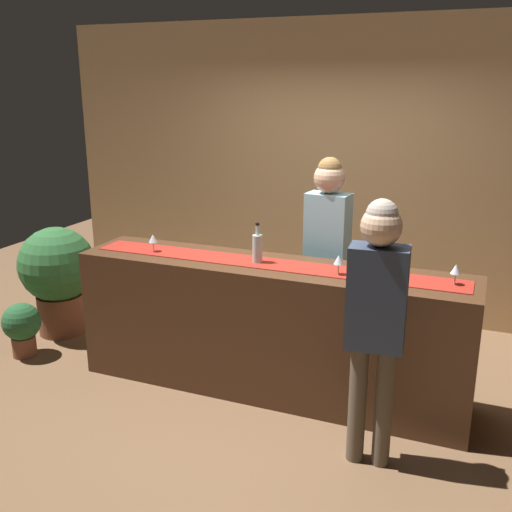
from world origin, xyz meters
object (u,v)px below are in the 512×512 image
wine_glass_far_end (339,260)px  potted_plant_tall (58,273)px  wine_glass_near_customer (456,270)px  potted_plant_small (22,326)px  wine_glass_mid_counter (153,239)px  bartender (327,239)px  customer_sipping (376,307)px  wine_bottle_green (377,263)px  wine_bottle_clear (257,248)px

wine_glass_far_end → potted_plant_tall: (-2.75, 0.34, -0.53)m
wine_glass_near_customer → potted_plant_small: wine_glass_near_customer is taller
wine_glass_mid_counter → bartender: bartender is taller
wine_glass_mid_counter → customer_sipping: size_ratio=0.09×
wine_bottle_green → potted_plant_tall: size_ratio=0.30×
wine_bottle_green → bartender: size_ratio=0.17×
wine_bottle_green → customer_sipping: bearing=-79.0°
wine_glass_near_customer → potted_plant_tall: (-3.51, 0.26, -0.53)m
wine_glass_near_customer → potted_plant_small: bearing=-175.4°
wine_glass_near_customer → bartender: bartender is taller
wine_bottle_green → potted_plant_small: bearing=-175.7°
wine_glass_near_customer → bartender: bearing=151.2°
wine_glass_mid_counter → bartender: bearing=26.7°
potted_plant_small → wine_glass_near_customer: bearing=4.6°
wine_bottle_clear → customer_sipping: (1.00, -0.62, -0.09)m
wine_glass_far_end → bartender: bearing=111.8°
wine_bottle_green → wine_glass_mid_counter: (-1.75, -0.01, -0.01)m
wine_bottle_clear → potted_plant_tall: wine_bottle_clear is taller
wine_bottle_clear → customer_sipping: customer_sipping is taller
wine_bottle_green → wine_glass_mid_counter: wine_bottle_green is taller
wine_glass_mid_counter → wine_glass_far_end: 1.49m
wine_bottle_clear → wine_glass_mid_counter: 0.87m
customer_sipping → wine_bottle_green: bearing=96.5°
wine_glass_far_end → customer_sipping: (0.37, -0.57, -0.08)m
wine_bottle_clear → wine_glass_near_customer: size_ratio=2.10×
wine_glass_near_customer → potted_plant_small: 3.59m
wine_bottle_clear → wine_glass_mid_counter: wine_bottle_clear is taller
wine_bottle_clear → wine_bottle_green: 0.89m
wine_bottle_green → wine_glass_mid_counter: bearing=-179.8°
wine_bottle_clear → potted_plant_small: size_ratio=0.63×
wine_glass_mid_counter → bartender: 1.38m
wine_glass_far_end → customer_sipping: customer_sipping is taller
wine_bottle_clear → bartender: bartender is taller
wine_glass_far_end → wine_bottle_clear: bearing=174.8°
wine_glass_near_customer → wine_bottle_clear: bearing=-179.1°
potted_plant_small → wine_bottle_green: bearing=4.3°
wine_glass_far_end → potted_plant_small: wine_glass_far_end is taller
wine_bottle_green → customer_sipping: customer_sipping is taller
potted_plant_small → potted_plant_tall: bearing=93.4°
potted_plant_tall → customer_sipping: bearing=-16.2°
bartender → customer_sipping: (0.63, -1.21, -0.05)m
customer_sipping → potted_plant_tall: 3.28m
wine_bottle_clear → wine_glass_far_end: (0.63, -0.06, -0.01)m
potted_plant_tall → wine_bottle_green: bearing=-6.0°
wine_bottle_clear → wine_bottle_green: (0.89, -0.03, 0.00)m
wine_glass_near_customer → bartender: size_ratio=0.08×
wine_glass_mid_counter → potted_plant_tall: (-1.26, 0.32, -0.53)m
bartender → wine_glass_near_customer: bearing=157.2°
wine_glass_far_end → wine_glass_mid_counter: bearing=179.3°
wine_glass_mid_counter → wine_glass_far_end: size_ratio=1.00×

